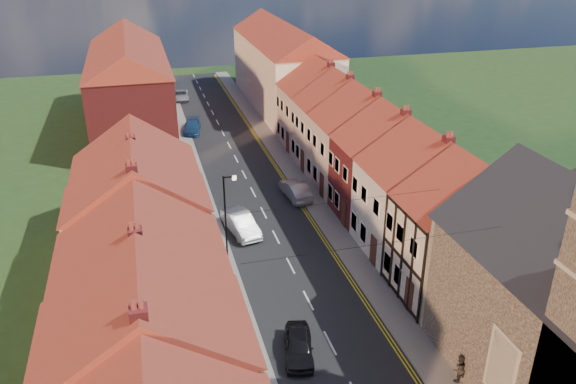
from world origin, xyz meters
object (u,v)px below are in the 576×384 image
Objects in this scene: pedestrian_left at (242,366)px; car_far at (192,127)px; car_mid_b at (295,190)px; car_near at (299,346)px; car_mid at (241,223)px; car_distant at (181,95)px; lamppost at (226,212)px; pedestrian_right at (459,369)px.

car_far is at bearing 92.06° from pedestrian_left.
car_far is 20.13m from car_mid_b.
car_mid_b is (8.30, 19.51, -0.17)m from pedestrian_left.
car_mid_b is at bearing 87.41° from car_near.
car_mid is 1.01× the size of car_distant.
lamppost is 40.92m from car_distant.
pedestrian_right is at bearing -69.52° from car_far.
car_mid is at bearing 35.37° from car_mid_b.
lamppost is 4.63m from car_mid.
car_far is 0.98× the size of car_distant.
car_near is 2.37× the size of pedestrian_left.
pedestrian_left reaches higher than car_mid.
car_mid is at bearing 66.10° from lamppost.
pedestrian_left is at bearing -96.42° from lamppost.
car_mid_b is (-1.90, 22.47, -0.16)m from pedestrian_right.
car_near is at bearing -79.71° from lamppost.
pedestrian_left reaches higher than car_distant.
car_near is 0.84× the size of car_far.
lamppost is 11.06m from car_mid_b.
car_mid_b is (6.40, -19.08, 0.08)m from car_far.
lamppost reaches higher than car_mid.
car_distant is (0.00, 13.66, -0.01)m from car_far.
car_near is at bearing 69.55° from car_mid_b.
car_near is (1.90, -10.47, -2.92)m from lamppost.
lamppost is 1.37× the size of car_far.
lamppost is 1.64× the size of car_near.
lamppost reaches higher than car_far.
lamppost is 11.03m from car_near.
car_far is at bearing 80.84° from car_mid.
car_near is 0.81× the size of car_mid.
pedestrian_left is (-2.78, -14.81, 0.14)m from car_mid.
car_mid reaches higher than car_far.
car_mid_b is at bearing -62.28° from car_far.
pedestrian_right reaches higher than car_far.
car_mid is (1.49, 3.37, -2.79)m from lamppost.
pedestrian_right is at bearing -16.47° from car_near.
car_distant is at bearing 89.14° from lamppost.
car_far is (-1.29, 37.62, 0.01)m from car_near.
lamppost is at bearing 113.12° from car_near.
car_far is at bearing -86.50° from pedestrian_right.
car_far reaches higher than car_near.
car_distant is 1.03× the size of car_mid_b.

